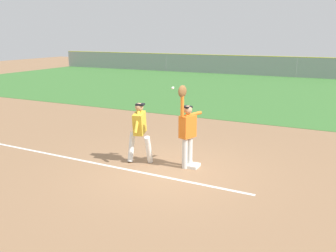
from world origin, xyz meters
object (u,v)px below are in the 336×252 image
at_px(runner, 140,129).
at_px(baseball, 173,88).
at_px(parked_car_red, 197,62).
at_px(parked_car_silver, 243,63).
at_px(fielder, 187,128).
at_px(first_base, 192,165).
at_px(parked_car_black, 298,65).

relative_size(runner, baseball, 23.24).
bearing_deg(parked_car_red, parked_car_silver, -0.63).
xyz_separation_m(fielder, runner, (-1.34, -0.22, -0.12)).
xyz_separation_m(baseball, parked_car_red, (-10.64, 28.41, -1.47)).
bearing_deg(parked_car_red, fielder, -68.84).
relative_size(fielder, runner, 1.33).
bearing_deg(runner, fielder, -3.23).
bearing_deg(parked_car_silver, first_base, -75.88).
distance_m(fielder, baseball, 1.14).
relative_size(baseball, parked_car_silver, 0.02).
distance_m(runner, parked_car_silver, 29.11).
bearing_deg(parked_car_silver, fielder, -76.14).
bearing_deg(parked_car_black, baseball, -83.36).
bearing_deg(fielder, parked_car_red, -50.22).
bearing_deg(fielder, parked_car_black, -69.94).
height_order(parked_car_red, parked_car_black, same).
height_order(fielder, parked_car_red, fielder).
distance_m(baseball, parked_car_black, 28.57).
relative_size(parked_car_red, parked_car_black, 0.96).
xyz_separation_m(fielder, baseball, (-0.48, 0.11, 1.02)).
height_order(first_base, parked_car_red, parked_car_red).
bearing_deg(baseball, first_base, -1.07).
bearing_deg(fielder, parked_car_silver, -59.30).
relative_size(fielder, parked_car_red, 0.52).
bearing_deg(runner, first_base, -0.21).
bearing_deg(parked_car_silver, parked_car_black, 3.38).
xyz_separation_m(baseball, parked_car_black, (-0.31, 28.53, -1.47)).
bearing_deg(baseball, fielder, -12.84).
bearing_deg(parked_car_black, parked_car_silver, -172.25).
relative_size(first_base, parked_car_black, 0.08).
bearing_deg(parked_car_red, parked_car_black, 0.53).
height_order(runner, parked_car_black, runner).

